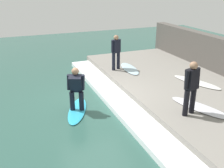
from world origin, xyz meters
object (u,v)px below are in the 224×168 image
at_px(surfer_riding, 76,87).
at_px(surfboard_waiting_near, 130,68).
at_px(surfer_waiting_near, 116,50).
at_px(surfboard_waiting_far, 200,107).
at_px(surfer_waiting_far, 191,86).
at_px(surfboard_riding, 77,110).
at_px(surfboard_spare, 196,82).

distance_m(surfer_riding, surfboard_waiting_near, 3.98).
relative_size(surfer_waiting_near, surfboard_waiting_far, 0.73).
relative_size(surfer_waiting_near, surfer_waiting_far, 0.95).
distance_m(surfboard_riding, surfboard_waiting_near, 3.97).
height_order(surfboard_riding, surfer_waiting_near, surfer_waiting_near).
height_order(surfer_riding, surfboard_spare, surfer_riding).
xyz_separation_m(surfboard_riding, surfboard_waiting_near, (3.12, 2.42, 0.38)).
bearing_deg(surfboard_waiting_near, surfer_waiting_near, 161.51).
relative_size(surfer_riding, surfboard_spare, 0.70).
xyz_separation_m(surfer_waiting_near, surfboard_spare, (2.30, -2.74, -0.85)).
distance_m(surfboard_riding, surfer_riding, 0.86).
height_order(surfer_waiting_far, surfboard_spare, surfer_waiting_far).
distance_m(surfer_waiting_near, surfboard_waiting_far, 4.77).
xyz_separation_m(surfboard_riding, surfer_riding, (0.00, 0.00, 0.86)).
bearing_deg(surfboard_waiting_near, surfboard_waiting_far, -85.38).
relative_size(surfboard_riding, surfer_waiting_far, 1.24).
bearing_deg(surfer_waiting_near, surfboard_waiting_near, -18.49).
distance_m(surfer_riding, surfboard_waiting_far, 4.03).
distance_m(surfer_riding, surfer_waiting_far, 3.63).
xyz_separation_m(surfer_waiting_near, surfer_waiting_far, (0.37, -4.76, 0.04)).
bearing_deg(surfer_riding, surfboard_spare, -1.45).
bearing_deg(surfer_waiting_far, surfer_waiting_near, 94.41).
bearing_deg(surfboard_waiting_far, surfer_waiting_near, 101.66).
relative_size(surfer_waiting_near, surfboard_waiting_near, 0.83).
xyz_separation_m(surfer_riding, surfer_waiting_far, (2.89, -2.15, 0.42)).
xyz_separation_m(surfer_waiting_near, surfboard_waiting_near, (0.59, -0.20, -0.85)).
height_order(surfer_waiting_near, surfboard_waiting_far, surfer_waiting_near).
xyz_separation_m(surfboard_waiting_near, surfboard_waiting_far, (0.35, -4.40, 0.00)).
bearing_deg(surfer_riding, surfboard_riding, -165.96).
xyz_separation_m(surfboard_waiting_far, surfboard_spare, (1.36, 1.85, 0.00)).
bearing_deg(surfer_waiting_near, surfboard_waiting_far, -78.34).
relative_size(surfboard_riding, surfer_riding, 1.38).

